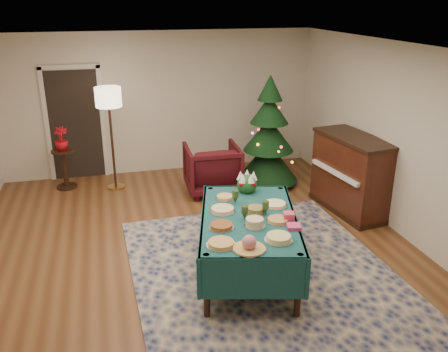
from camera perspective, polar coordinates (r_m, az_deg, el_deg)
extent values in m
plane|color=#593319|center=(6.51, -3.19, -9.46)|extent=(7.00, 7.00, 0.00)
plane|color=white|center=(5.65, -3.75, 14.91)|extent=(7.00, 7.00, 0.00)
plane|color=beige|center=(9.29, -7.68, 8.65)|extent=(6.00, 0.00, 6.00)
plane|color=beige|center=(2.99, 10.52, -19.83)|extent=(6.00, 0.00, 6.00)
plane|color=beige|center=(7.12, 21.03, 3.68)|extent=(0.00, 7.00, 7.00)
cube|color=black|center=(9.30, -17.44, 5.81)|extent=(0.92, 0.02, 2.04)
cube|color=silver|center=(9.33, -20.53, 5.67)|extent=(0.08, 0.04, 2.14)
cube|color=silver|center=(9.27, -14.37, 6.26)|extent=(0.08, 0.04, 2.14)
cube|color=silver|center=(9.09, -18.18, 12.37)|extent=(1.08, 0.04, 0.08)
cube|color=#131C4A|center=(5.95, 5.48, -12.59)|extent=(3.32, 4.29, 0.02)
cylinder|color=black|center=(5.17, -2.10, -13.15)|extent=(0.07, 0.07, 0.78)
cylinder|color=black|center=(6.75, -1.61, -4.54)|extent=(0.07, 0.07, 0.78)
cylinder|color=black|center=(5.23, 8.94, -12.99)|extent=(0.07, 0.07, 0.78)
cylinder|color=black|center=(6.79, 6.68, -4.50)|extent=(0.07, 0.07, 0.78)
cube|color=#144840|center=(5.78, 3.00, -5.07)|extent=(1.59, 2.19, 0.04)
cube|color=#144840|center=(6.76, 2.54, -3.16)|extent=(1.15, 0.32, 0.49)
cube|color=#144840|center=(5.04, 3.54, -12.22)|extent=(1.15, 0.32, 0.49)
cube|color=#144840|center=(5.94, 8.42, -6.95)|extent=(0.52, 1.95, 0.49)
cube|color=#144840|center=(5.88, -2.55, -7.03)|extent=(0.52, 1.95, 0.49)
cylinder|color=silver|center=(5.12, -0.36, -8.29)|extent=(0.33, 0.33, 0.01)
cylinder|color=tan|center=(5.11, -0.36, -8.05)|extent=(0.28, 0.28, 0.04)
cylinder|color=silver|center=(5.05, 3.03, -8.79)|extent=(0.36, 0.36, 0.01)
sphere|color=#CC727A|center=(5.01, 3.05, -7.95)|extent=(0.16, 0.16, 0.16)
cylinder|color=silver|center=(5.25, 6.58, -7.66)|extent=(0.32, 0.32, 0.01)
cylinder|color=#D8D172|center=(5.24, 6.59, -7.35)|extent=(0.27, 0.27, 0.05)
cylinder|color=silver|center=(5.49, -0.31, -6.21)|extent=(0.30, 0.30, 0.01)
cylinder|color=brown|center=(5.47, -0.31, -5.96)|extent=(0.26, 0.26, 0.04)
cylinder|color=silver|center=(5.52, 3.69, -6.06)|extent=(0.24, 0.24, 0.01)
cylinder|color=tan|center=(5.50, 3.70, -5.57)|extent=(0.21, 0.21, 0.09)
cylinder|color=silver|center=(5.67, 6.48, -5.43)|extent=(0.29, 0.29, 0.01)
cylinder|color=#B2844C|center=(5.66, 6.49, -5.23)|extent=(0.24, 0.24, 0.03)
cylinder|color=silver|center=(5.88, -0.19, -4.26)|extent=(0.33, 0.33, 0.01)
cylinder|color=#D8BF7F|center=(5.87, -0.19, -4.02)|extent=(0.28, 0.28, 0.04)
cylinder|color=silver|center=(5.87, 3.84, -4.38)|extent=(0.25, 0.25, 0.01)
cylinder|color=maroon|center=(5.85, 3.84, -4.04)|extent=(0.21, 0.21, 0.06)
cylinder|color=silver|center=(6.07, 6.15, -3.54)|extent=(0.32, 0.32, 0.01)
cylinder|color=#F2EACC|center=(6.07, 6.15, -3.35)|extent=(0.27, 0.27, 0.03)
cylinder|color=silver|center=(6.25, 0.12, -2.70)|extent=(0.25, 0.25, 0.01)
cylinder|color=tan|center=(6.24, 0.12, -2.52)|extent=(0.22, 0.22, 0.03)
cone|color=#2D471E|center=(6.09, 1.36, -2.92)|extent=(0.07, 0.07, 0.09)
cylinder|color=#2D471E|center=(6.06, 1.37, -2.15)|extent=(0.08, 0.08, 0.09)
cone|color=#2D471E|center=(5.80, 5.00, -4.28)|extent=(0.07, 0.07, 0.09)
cylinder|color=#2D471E|center=(5.76, 5.03, -3.48)|extent=(0.08, 0.08, 0.09)
cone|color=#2D471E|center=(5.66, 2.50, -4.86)|extent=(0.07, 0.07, 0.09)
cylinder|color=#2D471E|center=(5.63, 2.51, -4.05)|extent=(0.08, 0.08, 0.09)
cube|color=#D43A6F|center=(5.53, 8.39, -6.04)|extent=(0.19, 0.19, 0.04)
cube|color=#D83C5B|center=(5.69, 7.80, -4.88)|extent=(0.15, 0.15, 0.10)
sphere|color=#1E4C1E|center=(6.44, 2.76, -1.04)|extent=(0.27, 0.27, 0.27)
cone|color=white|center=(6.42, 3.58, 0.07)|extent=(0.10, 0.10, 0.12)
cone|color=white|center=(6.48, 2.80, 0.29)|extent=(0.10, 0.10, 0.12)
cone|color=white|center=(6.42, 1.99, 0.11)|extent=(0.10, 0.10, 0.12)
cone|color=white|center=(6.33, 2.27, -0.23)|extent=(0.10, 0.10, 0.12)
cone|color=white|center=(6.32, 3.27, -0.26)|extent=(0.10, 0.10, 0.12)
sphere|color=#B20C0F|center=(6.51, 3.40, -0.42)|extent=(0.07, 0.07, 0.07)
sphere|color=#B20C0F|center=(6.49, 1.98, -0.45)|extent=(0.07, 0.07, 0.07)
sphere|color=#B20C0F|center=(6.34, 2.12, -0.98)|extent=(0.07, 0.07, 0.07)
sphere|color=#B20C0F|center=(6.36, 3.57, -0.94)|extent=(0.07, 0.07, 0.07)
imported|color=#400D12|center=(8.35, -1.42, 1.19)|extent=(0.94, 0.89, 0.95)
cylinder|color=#A57F3F|center=(8.88, -12.86, -1.28)|extent=(0.31, 0.31, 0.03)
cylinder|color=black|center=(8.61, -13.29, 3.77)|extent=(0.04, 0.04, 1.67)
cylinder|color=#FFEABF|center=(8.41, -13.76, 9.22)|extent=(0.45, 0.45, 0.33)
cylinder|color=black|center=(9.13, -18.36, -1.21)|extent=(0.36, 0.36, 0.04)
cylinder|color=black|center=(9.02, -18.59, 0.75)|extent=(0.08, 0.08, 0.66)
cylinder|color=black|center=(8.91, -18.85, 2.87)|extent=(0.40, 0.40, 0.03)
imported|color=#B30C17|center=(8.87, -18.95, 3.68)|extent=(0.23, 0.42, 0.23)
cylinder|color=black|center=(8.86, 5.21, -0.43)|extent=(0.12, 0.12, 0.16)
cone|color=black|center=(8.73, 5.29, 1.86)|extent=(1.25, 1.25, 0.71)
cone|color=black|center=(8.58, 5.40, 5.05)|extent=(1.02, 1.02, 0.61)
cone|color=black|center=(8.47, 5.50, 8.01)|extent=(0.77, 0.77, 0.50)
cone|color=black|center=(8.39, 5.59, 10.56)|extent=(0.50, 0.50, 0.45)
cube|color=black|center=(8.03, 14.71, -3.68)|extent=(0.80, 1.49, 0.08)
cube|color=#35160D|center=(7.82, 15.10, 0.20)|extent=(0.78, 1.47, 1.16)
cube|color=black|center=(7.63, 15.52, 4.42)|extent=(0.83, 1.51, 0.05)
cube|color=white|center=(7.62, 13.34, 0.46)|extent=(0.28, 1.21, 0.06)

